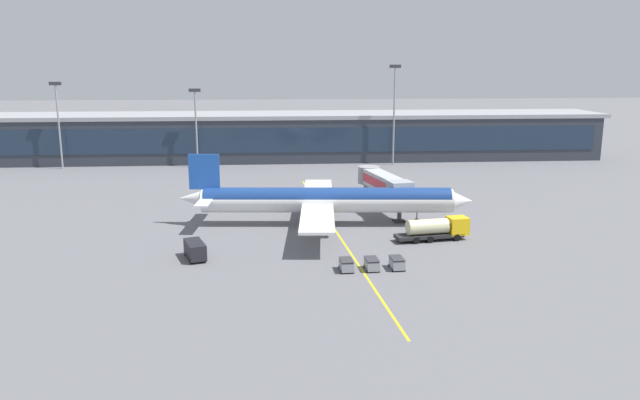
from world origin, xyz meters
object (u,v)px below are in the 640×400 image
(fuel_tanker, at_px, (437,228))
(baggage_cart_1, at_px, (372,264))
(crew_van, at_px, (195,249))
(baggage_cart_0, at_px, (346,265))
(baggage_cart_2, at_px, (397,263))
(main_airliner, at_px, (325,200))

(fuel_tanker, relative_size, baggage_cart_1, 4.07)
(fuel_tanker, bearing_deg, crew_van, -169.28)
(crew_van, relative_size, baggage_cart_0, 1.99)
(crew_van, distance_m, baggage_cart_2, 26.27)
(fuel_tanker, height_order, baggage_cart_1, fuel_tanker)
(baggage_cart_2, bearing_deg, crew_van, 166.91)
(baggage_cart_0, xyz_separation_m, baggage_cart_2, (6.39, 0.28, 0.00))
(baggage_cart_2, bearing_deg, baggage_cart_0, -177.49)
(main_airliner, height_order, baggage_cart_2, main_airliner)
(crew_van, distance_m, baggage_cart_1, 23.20)
(baggage_cart_1, height_order, baggage_cart_2, same)
(fuel_tanker, bearing_deg, baggage_cart_2, -123.81)
(fuel_tanker, height_order, baggage_cart_0, fuel_tanker)
(crew_van, xyz_separation_m, baggage_cart_1, (22.38, -6.09, -0.53))
(fuel_tanker, distance_m, crew_van, 34.46)
(baggage_cart_0, xyz_separation_m, baggage_cart_1, (3.20, 0.14, 0.00))
(main_airliner, height_order, baggage_cart_1, main_airliner)
(main_airliner, distance_m, crew_van, 24.78)
(baggage_cart_0, bearing_deg, baggage_cart_1, 2.51)
(crew_van, bearing_deg, main_airliner, 41.37)
(main_airliner, bearing_deg, crew_van, -138.63)
(main_airliner, relative_size, fuel_tanker, 4.20)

